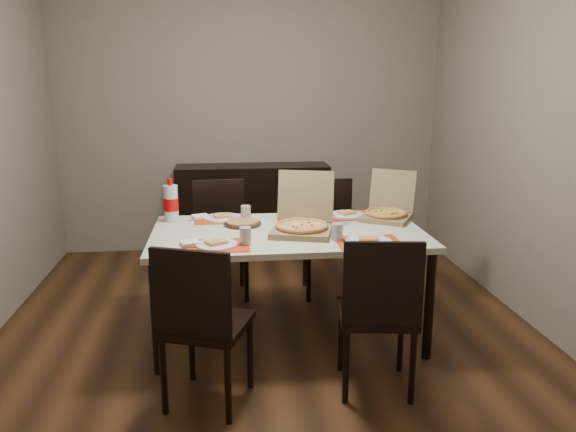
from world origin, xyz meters
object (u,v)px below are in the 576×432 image
Objects in this scene: sideboard at (253,210)px; chair_near_right at (379,309)px; chair_near_left at (201,320)px; pizza_box_center at (302,224)px; dining_table at (288,240)px; chair_far_left at (220,233)px; chair_far_right at (328,231)px; dip_bowl at (293,222)px; soda_bottle at (171,203)px.

sideboard is 1.61× the size of chair_near_right.
sideboard is 2.75m from chair_near_right.
pizza_box_center is (0.64, 0.78, 0.30)m from chair_near_left.
chair_far_left is (-0.46, 0.85, -0.17)m from dining_table.
chair_near_right is at bearing -90.63° from chair_far_right.
sideboard is at bearing 96.53° from pizza_box_center.
chair_far_left is 1.83× the size of pizza_box_center.
chair_near_left is at bearing -120.91° from chair_far_right.
sideboard reaches higher than dip_bowl.
chair_near_left is 1.00× the size of chair_near_right.
chair_near_right is 1.87m from chair_far_left.
dip_bowl is at bearing 99.82° from pizza_box_center.
soda_bottle reaches higher than dining_table.
chair_far_left reaches higher than dining_table.
chair_far_left is 3.00× the size of soda_bottle.
chair_near_left and chair_far_right have the same top height.
chair_far_right is (0.56, -1.10, 0.06)m from sideboard.
dining_table is 0.92m from chair_far_right.
dining_table is (0.13, -1.89, 0.23)m from sideboard.
chair_far_left is 1.00× the size of chair_far_right.
pizza_box_center is (-0.32, 0.75, 0.30)m from chair_near_right.
dip_bowl is (-0.04, 0.21, -0.04)m from pizza_box_center.
pizza_box_center reaches higher than chair_near_right.
dip_bowl is at bearing 58.44° from chair_near_left.
chair_far_right is 1.35m from soda_bottle.
chair_near_right reaches higher than dip_bowl.
chair_far_right is (0.88, -0.05, 0.00)m from chair_far_left.
pizza_box_center is 0.97m from soda_bottle.
pizza_box_center reaches higher than dip_bowl.
sideboard is at bearing 96.14° from dip_bowl.
soda_bottle is (-0.88, 0.39, 0.07)m from pizza_box_center.
chair_near_left is 1.06m from pizza_box_center.
chair_near_left is at bearing -121.56° from dip_bowl.
soda_bottle is (-0.85, 0.19, 0.12)m from dip_bowl.
sideboard is 1.61× the size of chair_far_left.
chair_near_right is (0.96, 0.03, 0.00)m from chair_near_left.
sideboard is 2.95× the size of pizza_box_center.
chair_far_left is at bearing 176.59° from chair_far_right.
chair_near_right is 1.83× the size of pizza_box_center.
pizza_box_center is at bearing -30.38° from dining_table.
chair_far_right is at bearing 62.00° from dining_table.
chair_near_left is 1.00× the size of chair_far_left.
chair_near_right is 1.00× the size of chair_far_right.
chair_near_right is (0.41, -0.80, -0.17)m from dining_table.
dining_table is at bearing 116.87° from chair_near_right.
dip_bowl is at bearing -12.35° from soda_bottle.
chair_far_left is at bearing 86.68° from chair_near_left.
dining_table is at bearing -61.78° from chair_far_left.
dip_bowl is (0.51, -0.70, 0.25)m from chair_far_left.
soda_bottle is (-0.66, -1.55, 0.43)m from sideboard.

